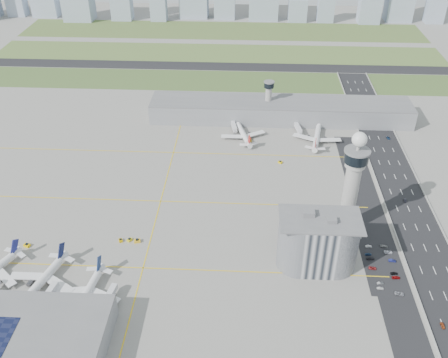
{
  "coord_description": "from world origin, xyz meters",
  "views": [
    {
      "loc": [
        13.17,
        -221.69,
        188.07
      ],
      "look_at": [
        0.0,
        35.0,
        15.0
      ],
      "focal_mm": 40.0,
      "sensor_mm": 36.0,
      "label": 1
    }
  ],
  "objects_px": {
    "airplane_near_b": "(40,278)",
    "jet_bridge_near_1": "(42,306)",
    "tug_4": "(250,140)",
    "car_lot_2": "(373,268)",
    "tug_3": "(137,241)",
    "car_hw_2": "(388,138)",
    "secondary_tower": "(268,97)",
    "car_hw_1": "(405,200)",
    "car_lot_4": "(368,254)",
    "car_lot_9": "(392,261)",
    "control_tower": "(352,180)",
    "car_lot_1": "(380,283)",
    "car_lot_7": "(396,277)",
    "car_lot_6": "(399,294)",
    "car_lot_11": "(384,246)",
    "admin_building": "(318,242)",
    "jet_bridge_near_2": "(104,308)",
    "car_hw_0": "(443,326)",
    "car_lot_10": "(388,252)",
    "car_lot_0": "(380,288)",
    "jet_bridge_far_0": "(233,124)",
    "tug_2": "(130,240)",
    "tug_0": "(27,245)",
    "airplane_far_b": "(317,134)",
    "airplane_far_a": "(243,131)",
    "tug_1": "(121,240)",
    "car_lot_5": "(369,246)",
    "jet_bridge_far_1": "(296,125)",
    "car_hw_4": "(357,103)",
    "car_lot_3": "(370,258)",
    "tug_5": "(280,162)"
  },
  "relations": [
    {
      "from": "car_lot_7",
      "to": "car_hw_2",
      "type": "bearing_deg",
      "value": -15.45
    },
    {
      "from": "control_tower",
      "to": "car_lot_5",
      "type": "height_order",
      "value": "control_tower"
    },
    {
      "from": "tug_3",
      "to": "car_lot_6",
      "type": "xyz_separation_m",
      "value": [
        139.3,
        -32.68,
        -0.37
      ]
    },
    {
      "from": "jet_bridge_near_2",
      "to": "tug_0",
      "type": "xyz_separation_m",
      "value": [
        -55.37,
        44.77,
        -1.88
      ]
    },
    {
      "from": "airplane_near_b",
      "to": "car_lot_4",
      "type": "distance_m",
      "value": 174.14
    },
    {
      "from": "jet_bridge_near_2",
      "to": "car_lot_1",
      "type": "bearing_deg",
      "value": -69.36
    },
    {
      "from": "tug_4",
      "to": "admin_building",
      "type": "bearing_deg",
      "value": -75.41
    },
    {
      "from": "car_lot_9",
      "to": "car_lot_11",
      "type": "height_order",
      "value": "car_lot_9"
    },
    {
      "from": "secondary_tower",
      "to": "airplane_far_a",
      "type": "distance_m",
      "value": 41.44
    },
    {
      "from": "admin_building",
      "to": "tug_5",
      "type": "xyz_separation_m",
      "value": [
        -14.35,
        101.68,
        -14.49
      ]
    },
    {
      "from": "car_lot_1",
      "to": "car_lot_9",
      "type": "distance_m",
      "value": 19.8
    },
    {
      "from": "car_lot_3",
      "to": "car_lot_2",
      "type": "bearing_deg",
      "value": 172.01
    },
    {
      "from": "car_lot_7",
      "to": "car_hw_2",
      "type": "xyz_separation_m",
      "value": [
        28.91,
        150.02,
        -0.03
      ]
    },
    {
      "from": "airplane_near_b",
      "to": "car_lot_5",
      "type": "relative_size",
      "value": 12.6
    },
    {
      "from": "airplane_near_b",
      "to": "jet_bridge_near_1",
      "type": "height_order",
      "value": "airplane_near_b"
    },
    {
      "from": "car_lot_6",
      "to": "car_lot_11",
      "type": "distance_m",
      "value": 35.62
    },
    {
      "from": "car_lot_9",
      "to": "car_lot_10",
      "type": "xyz_separation_m",
      "value": [
        -0.6,
        6.76,
        -0.01
      ]
    },
    {
      "from": "jet_bridge_far_1",
      "to": "car_hw_4",
      "type": "distance_m",
      "value": 74.43
    },
    {
      "from": "secondary_tower",
      "to": "admin_building",
      "type": "relative_size",
      "value": 0.76
    },
    {
      "from": "car_lot_2",
      "to": "car_hw_2",
      "type": "distance_m",
      "value": 149.02
    },
    {
      "from": "car_lot_7",
      "to": "secondary_tower",
      "type": "bearing_deg",
      "value": 14.71
    },
    {
      "from": "tug_4",
      "to": "car_lot_9",
      "type": "height_order",
      "value": "tug_4"
    },
    {
      "from": "admin_building",
      "to": "car_lot_1",
      "type": "xyz_separation_m",
      "value": [
        32.15,
        -13.25,
        -14.74
      ]
    },
    {
      "from": "car_hw_2",
      "to": "car_lot_11",
      "type": "bearing_deg",
      "value": -111.18
    },
    {
      "from": "tug_3",
      "to": "car_hw_1",
      "type": "relative_size",
      "value": 0.92
    },
    {
      "from": "car_hw_2",
      "to": "car_lot_7",
      "type": "bearing_deg",
      "value": -108.73
    },
    {
      "from": "car_lot_2",
      "to": "car_lot_11",
      "type": "relative_size",
      "value": 1.0
    },
    {
      "from": "airplane_far_a",
      "to": "car_hw_2",
      "type": "xyz_separation_m",
      "value": [
        111.59,
        3.34,
        -5.15
      ]
    },
    {
      "from": "tug_3",
      "to": "car_hw_2",
      "type": "relative_size",
      "value": 0.8
    },
    {
      "from": "admin_building",
      "to": "tug_2",
      "type": "height_order",
      "value": "admin_building"
    },
    {
      "from": "tug_2",
      "to": "car_lot_6",
      "type": "relative_size",
      "value": 0.61
    },
    {
      "from": "jet_bridge_far_1",
      "to": "car_hw_1",
      "type": "height_order",
      "value": "jet_bridge_far_1"
    },
    {
      "from": "secondary_tower",
      "to": "car_lot_4",
      "type": "bearing_deg",
      "value": -72.35
    },
    {
      "from": "airplane_far_b",
      "to": "jet_bridge_near_2",
      "type": "xyz_separation_m",
      "value": [
        -119.76,
        -174.38,
        -3.2
      ]
    },
    {
      "from": "car_lot_0",
      "to": "jet_bridge_far_0",
      "type": "bearing_deg",
      "value": 26.63
    },
    {
      "from": "control_tower",
      "to": "car_lot_1",
      "type": "bearing_deg",
      "value": -74.32
    },
    {
      "from": "admin_building",
      "to": "car_hw_1",
      "type": "bearing_deg",
      "value": 43.68
    },
    {
      "from": "jet_bridge_near_2",
      "to": "car_hw_0",
      "type": "height_order",
      "value": "jet_bridge_near_2"
    },
    {
      "from": "tug_4",
      "to": "car_lot_2",
      "type": "height_order",
      "value": "tug_4"
    },
    {
      "from": "secondary_tower",
      "to": "car_hw_1",
      "type": "bearing_deg",
      "value": -52.91
    },
    {
      "from": "airplane_far_b",
      "to": "car_hw_1",
      "type": "distance_m",
      "value": 89.59
    },
    {
      "from": "car_lot_0",
      "to": "tug_0",
      "type": "bearing_deg",
      "value": 84.44
    },
    {
      "from": "jet_bridge_near_2",
      "to": "car_hw_1",
      "type": "relative_size",
      "value": 3.66
    },
    {
      "from": "jet_bridge_near_2",
      "to": "car_lot_0",
      "type": "distance_m",
      "value": 138.24
    },
    {
      "from": "car_hw_2",
      "to": "car_lot_9",
      "type": "bearing_deg",
      "value": -109.33
    },
    {
      "from": "control_tower",
      "to": "tug_4",
      "type": "height_order",
      "value": "control_tower"
    },
    {
      "from": "tug_0",
      "to": "jet_bridge_far_1",
      "type": "bearing_deg",
      "value": 152.57
    },
    {
      "from": "tug_1",
      "to": "tug_2",
      "type": "distance_m",
      "value": 5.02
    },
    {
      "from": "jet_bridge_near_1",
      "to": "tug_3",
      "type": "distance_m",
      "value": 62.86
    },
    {
      "from": "tug_1",
      "to": "car_lot_11",
      "type": "distance_m",
      "value": 148.92
    }
  ]
}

